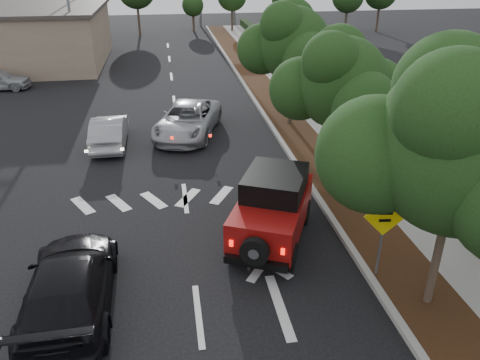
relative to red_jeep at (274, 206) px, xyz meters
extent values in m
plane|color=black|center=(-2.52, -3.09, -1.07)|extent=(120.00, 120.00, 0.00)
cube|color=#9E9B93|center=(2.08, 8.91, -0.99)|extent=(0.20, 70.00, 0.15)
cube|color=black|center=(3.08, 8.91, -1.01)|extent=(1.80, 70.00, 0.12)
cube|color=gray|center=(4.98, 8.91, -1.01)|extent=(2.00, 70.00, 0.12)
cube|color=black|center=(6.38, 8.91, -0.67)|extent=(0.80, 70.00, 0.80)
cylinder|color=black|center=(-0.26, 1.30, -0.67)|extent=(0.60, 0.85, 0.81)
cylinder|color=black|center=(1.16, 0.64, -0.67)|extent=(0.60, 0.85, 0.81)
cylinder|color=black|center=(-1.33, -0.99, -0.67)|extent=(0.60, 0.85, 0.81)
cylinder|color=black|center=(0.10, -1.66, -0.67)|extent=(0.60, 0.85, 0.81)
cube|color=maroon|center=(-0.08, -0.18, -0.11)|extent=(3.22, 4.15, 1.01)
cube|color=black|center=(0.05, 0.10, 0.71)|extent=(2.38, 2.56, 0.64)
cube|color=maroon|center=(0.52, 1.11, -0.19)|extent=(1.89, 1.62, 0.83)
cube|color=black|center=(-0.90, -1.94, -0.57)|extent=(1.64, 0.89, 0.22)
cylinder|color=black|center=(-0.96, -2.07, -0.11)|extent=(0.79, 0.52, 0.77)
cube|color=#FF190C|center=(-1.50, -1.59, -0.11)|extent=(0.11, 0.08, 0.18)
cube|color=#FF190C|center=(-0.25, -2.18, -0.11)|extent=(0.11, 0.08, 0.18)
imported|color=#A3A5AB|center=(-2.02, 9.30, -0.34)|extent=(3.89, 5.73, 1.46)
imported|color=black|center=(-5.49, -2.37, -0.35)|extent=(2.12, 4.98, 1.43)
imported|color=#929599|center=(-5.55, 8.46, -0.41)|extent=(1.42, 4.03, 1.33)
cylinder|color=slate|center=(2.28, -2.38, 0.12)|extent=(0.08, 0.08, 2.13)
cube|color=yellow|center=(2.28, -2.41, 0.83)|extent=(1.08, 0.16, 1.09)
cube|color=black|center=(2.28, -2.43, 0.93)|extent=(0.34, 0.05, 0.08)
cube|color=black|center=(2.28, -2.43, 0.72)|extent=(0.30, 0.05, 0.08)
camera|label=1|loc=(-2.89, -11.77, 6.79)|focal=35.00mm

